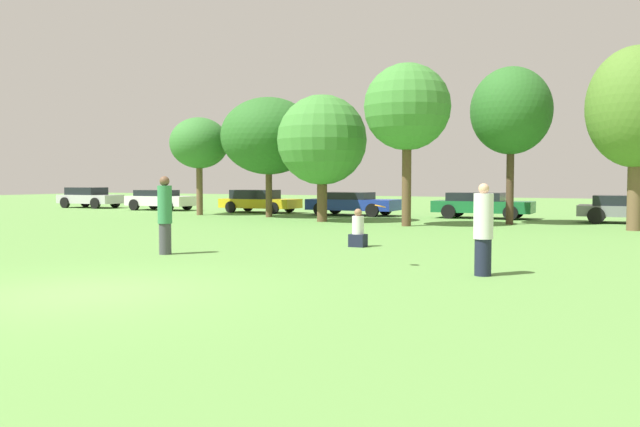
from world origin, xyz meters
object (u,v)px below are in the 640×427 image
person_catcher (483,230)px  parked_car_blue (352,203)px  tree_0 (199,144)px  person_thrower (165,215)px  tree_1 (269,136)px  tree_4 (511,111)px  tree_2 (322,140)px  tree_3 (407,108)px  parked_car_green (481,204)px  frisbee (380,206)px  tree_5 (637,108)px  parked_car_white (160,199)px  bystander_sitting (358,231)px  parked_car_yellow (259,201)px  parked_car_silver (89,197)px  parked_car_grey (628,208)px

person_catcher → parked_car_blue: bearing=-58.5°
tree_0 → person_thrower: bearing=-55.2°
tree_1 → parked_car_blue: size_ratio=1.26×
tree_4 → tree_1: bearing=-179.9°
tree_2 → tree_4: bearing=14.2°
tree_3 → parked_car_green: (1.42, 6.48, -3.99)m
frisbee → tree_5: bearing=71.6°
person_catcher → person_thrower: bearing=-0.0°
person_catcher → parked_car_white: (-23.45, 17.99, -0.23)m
bystander_sitting → tree_2: 11.14m
parked_car_yellow → parked_car_green: size_ratio=0.96×
tree_5 → parked_car_green: 9.06m
tree_5 → parked_car_silver: bearing=171.3°
person_catcher → parked_car_green: 19.00m
person_thrower → tree_2: (-2.20, 12.87, 2.56)m
parked_car_silver → parked_car_yellow: parked_car_silver is taller
parked_car_white → parked_car_yellow: 6.77m
tree_3 → parked_car_blue: tree_3 is taller
tree_3 → frisbee: bearing=-73.0°
parked_car_blue → person_thrower: bearing=-81.4°
frisbee → tree_2: (-7.80, 12.70, 2.25)m
tree_2 → tree_1: bearing=153.8°
tree_1 → parked_car_green: size_ratio=1.26×
person_catcher → parked_car_yellow: size_ratio=0.40×
tree_3 → tree_4: bearing=39.5°
tree_5 → parked_car_yellow: (-18.95, 4.72, -3.73)m
tree_5 → frisbee: bearing=-108.4°
bystander_sitting → parked_car_silver: (-25.46, 14.62, 0.27)m
tree_4 → parked_car_blue: tree_4 is taller
person_thrower → tree_4: 16.17m
tree_0 → parked_car_yellow: bearing=68.9°
frisbee → parked_car_blue: bearing=116.0°
frisbee → parked_car_green: size_ratio=0.05×
person_catcher → tree_4: size_ratio=0.28×
parked_car_yellow → parked_car_grey: 18.62m
bystander_sitting → parked_car_grey: (6.23, 13.86, 0.21)m
frisbee → bystander_sitting: (-2.11, 3.64, -0.86)m
parked_car_white → frisbee: bearing=-41.1°
tree_1 → parked_car_green: tree_1 is taller
person_catcher → parked_car_yellow: person_catcher is taller
person_catcher → parked_car_blue: person_catcher is taller
tree_3 → tree_5: tree_5 is taller
bystander_sitting → tree_4: tree_4 is taller
tree_5 → parked_car_grey: (-0.34, 4.13, -3.76)m
person_catcher → parked_car_silver: 35.03m
tree_1 → tree_5: tree_5 is taller
tree_4 → person_catcher: bearing=-80.9°
bystander_sitting → parked_car_green: (-0.09, 14.62, 0.23)m
bystander_sitting → tree_1: bearing=131.1°
parked_car_silver → parked_car_blue: parked_car_silver is taller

